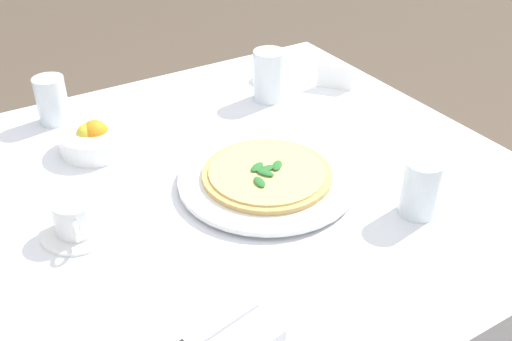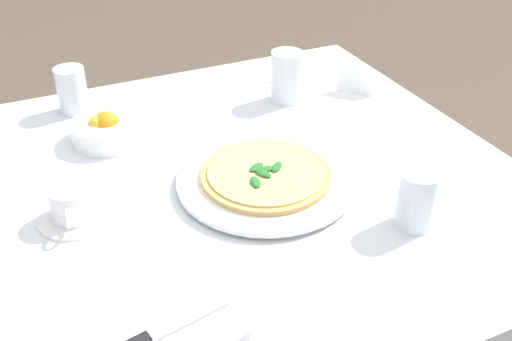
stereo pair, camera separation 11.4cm
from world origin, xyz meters
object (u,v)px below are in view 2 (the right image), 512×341
dinner_knife (158,333)px  menu_card (355,82)px  coffee_cup_left_edge (72,205)px  water_glass_back_corner (72,92)px  pizza_plate (266,180)px  napkin_folded (158,341)px  coffee_cup_near_left (301,68)px  citrus_bowl (107,129)px  pizza (266,174)px  water_glass_far_left (286,79)px  water_glass_right_edge (416,203)px

dinner_knife → menu_card: size_ratio=2.73×
coffee_cup_left_edge → water_glass_back_corner: bearing=79.6°
pizza_plate → coffee_cup_left_edge: (-0.35, 0.04, 0.02)m
water_glass_back_corner → napkin_folded: 0.75m
coffee_cup_near_left → water_glass_back_corner: (-0.57, 0.06, 0.02)m
water_glass_back_corner → citrus_bowl: bearing=-77.1°
citrus_bowl → pizza: bearing=-51.4°
pizza_plate → coffee_cup_near_left: (0.29, 0.41, 0.02)m
coffee_cup_near_left → dinner_knife: bearing=-130.4°
coffee_cup_left_edge → water_glass_far_left: (0.55, 0.26, 0.02)m
water_glass_far_left → citrus_bowl: 0.44m
coffee_cup_near_left → coffee_cup_left_edge: 0.74m
coffee_cup_near_left → water_glass_back_corner: 0.57m
coffee_cup_left_edge → citrus_bowl: (0.12, 0.25, -0.00)m
water_glass_back_corner → dinner_knife: 0.75m
coffee_cup_left_edge → menu_card: bearing=17.5°
water_glass_right_edge → napkin_folded: 0.49m
pizza → napkin_folded: 0.42m
water_glass_right_edge → dinner_knife: size_ratio=0.54×
water_glass_back_corner → coffee_cup_near_left: bearing=-5.7°
pizza → water_glass_back_corner: water_glass_back_corner is taller
citrus_bowl → pizza_plate: bearing=-51.4°
dinner_knife → water_glass_far_left: bearing=39.4°
water_glass_right_edge → napkin_folded: size_ratio=0.44×
pizza_plate → coffee_cup_near_left: bearing=54.1°
dinner_knife → citrus_bowl: citrus_bowl is taller
coffee_cup_left_edge → water_glass_far_left: 0.61m
coffee_cup_near_left → napkin_folded: coffee_cup_near_left is taller
coffee_cup_left_edge → citrus_bowl: same height
water_glass_back_corner → water_glass_far_left: bearing=-17.9°
napkin_folded → dinner_knife: (0.00, 0.00, 0.01)m
menu_card → pizza: bearing=-93.8°
menu_card → coffee_cup_left_edge: bearing=-112.6°
pizza_plate → napkin_folded: (-0.30, -0.29, -0.00)m
napkin_folded → water_glass_right_edge: bearing=-0.7°
water_glass_right_edge → citrus_bowl: bearing=129.2°
citrus_bowl → menu_card: size_ratio=2.10×
pizza → dinner_knife: (-0.30, -0.29, -0.00)m
coffee_cup_left_edge → water_glass_far_left: water_glass_far_left is taller
coffee_cup_near_left → water_glass_far_left: (-0.09, -0.10, 0.03)m
napkin_folded → citrus_bowl: size_ratio=1.59×
pizza → water_glass_right_edge: (0.18, -0.21, 0.02)m
coffee_cup_left_edge → dinner_knife: 0.34m
coffee_cup_left_edge → water_glass_back_corner: size_ratio=1.23×
pizza → coffee_cup_left_edge: coffee_cup_left_edge is taller
pizza → water_glass_far_left: (0.20, 0.31, 0.03)m
water_glass_right_edge → water_glass_far_left: 0.52m
citrus_bowl → water_glass_back_corner: bearing=102.9°
pizza_plate → dinner_knife: size_ratio=1.74×
pizza_plate → water_glass_back_corner: 0.54m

